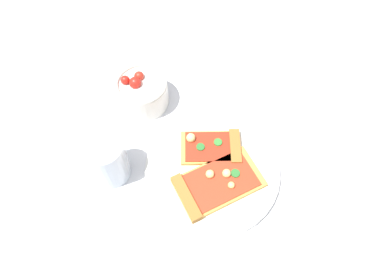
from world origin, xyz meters
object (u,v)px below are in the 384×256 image
at_px(pizza_slice_near, 214,147).
at_px(pizza_slice_far, 214,184).
at_px(soda_glass, 107,160).
at_px(plate, 211,172).
at_px(paper_napkin, 294,104).
at_px(salad_bowl, 142,91).

bearing_deg(pizza_slice_near, pizza_slice_far, 120.18).
bearing_deg(soda_glass, plate, -148.98).
bearing_deg(plate, pizza_slice_near, -65.76).
bearing_deg(paper_napkin, soda_glass, 55.25).
xyz_separation_m(plate, pizza_slice_near, (0.02, -0.04, 0.01)).
bearing_deg(paper_napkin, pizza_slice_far, 79.23).
bearing_deg(paper_napkin, pizza_slice_near, 65.31).
height_order(plate, pizza_slice_near, pizza_slice_near).
relative_size(plate, salad_bowl, 2.39).
bearing_deg(plate, soda_glass, 31.02).
xyz_separation_m(pizza_slice_far, paper_napkin, (-0.05, -0.26, -0.02)).
height_order(pizza_slice_near, paper_napkin, pizza_slice_near).
height_order(soda_glass, paper_napkin, soda_glass).
distance_m(plate, salad_bowl, 0.22).
distance_m(pizza_slice_far, paper_napkin, 0.26).
relative_size(pizza_slice_near, paper_napkin, 0.87).
bearing_deg(plate, salad_bowl, -18.25).
xyz_separation_m(soda_glass, paper_napkin, (-0.23, -0.33, -0.05)).
height_order(salad_bowl, soda_glass, soda_glass).
bearing_deg(soda_glass, salad_bowl, -74.21).
distance_m(soda_glass, paper_napkin, 0.41).
xyz_separation_m(pizza_slice_near, salad_bowl, (0.19, -0.03, 0.02)).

